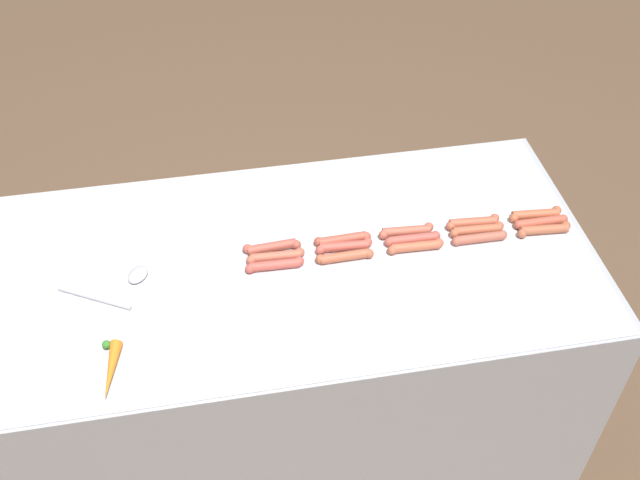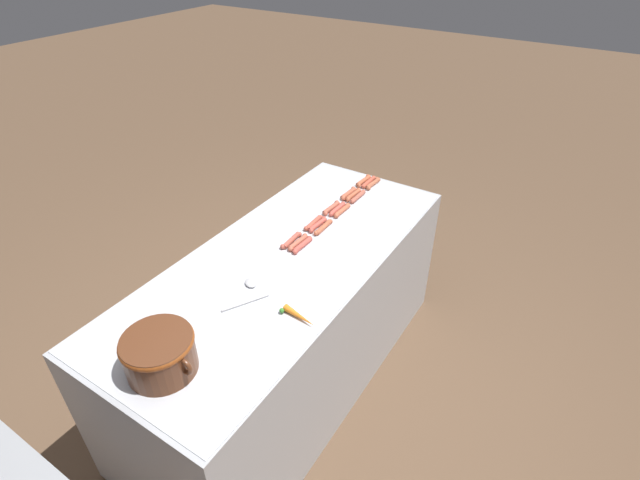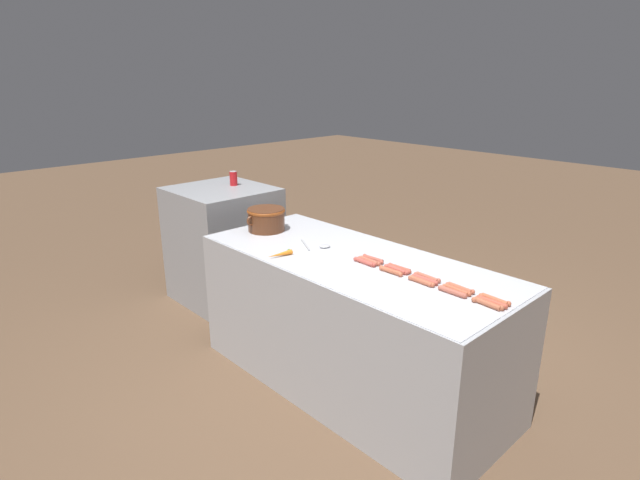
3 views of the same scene
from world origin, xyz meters
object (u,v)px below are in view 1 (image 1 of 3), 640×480
hot_dog_0 (544,230)px  hot_dog_11 (473,222)px  hot_dog_1 (480,238)px  hot_dog_10 (535,214)px  hot_dog_8 (344,246)px  hot_dog_2 (416,247)px  hot_dog_6 (477,230)px  hot_dog_7 (412,239)px  hot_dog_14 (272,247)px  hot_dog_5 (541,222)px  hot_dog_9 (276,256)px  hot_dog_13 (343,239)px  serving_spoon (124,282)px  hot_dog_12 (406,231)px  hot_dog_4 (275,265)px  carrot (110,369)px  hot_dog_3 (345,256)px

hot_dog_0 → hot_dog_11: 0.21m
hot_dog_1 → hot_dog_10: size_ratio=1.00×
hot_dog_8 → hot_dog_10: bearing=-86.9°
hot_dog_2 → hot_dog_11: same height
hot_dog_6 → hot_dog_7: (-0.00, 0.19, 0.00)m
hot_dog_10 → hot_dog_14: size_ratio=1.00×
hot_dog_8 → hot_dog_6: bearing=-90.2°
hot_dog_5 → hot_dog_9: size_ratio=1.00×
hot_dog_6 → hot_dog_0: bearing=-99.9°
hot_dog_5 → hot_dog_10: size_ratio=1.00×
hot_dog_2 → hot_dog_7: 0.03m
hot_dog_2 → hot_dog_5: (0.03, -0.39, 0.00)m
hot_dog_0 → hot_dog_6: same height
hot_dog_1 → hot_dog_11: bearing=-1.8°
hot_dog_9 → hot_dog_11: same height
hot_dog_1 → hot_dog_13: size_ratio=1.00×
hot_dog_5 → serving_spoon: size_ratio=0.66×
hot_dog_1 → hot_dog_12: (0.07, 0.20, 0.00)m
hot_dog_0 → hot_dog_8: same height
hot_dog_7 → hot_dog_8: size_ratio=1.00×
hot_dog_0 → hot_dog_14: same height
hot_dog_1 → hot_dog_8: 0.39m
serving_spoon → hot_dog_12: bearing=-86.1°
hot_dog_0 → hot_dog_13: same height
hot_dog_7 → hot_dog_12: 0.04m
hot_dog_5 → hot_dog_13: 0.59m
hot_dog_0 → hot_dog_9: (0.03, 0.79, 0.00)m
hot_dog_13 → hot_dog_1: bearing=-99.5°
hot_dog_4 → hot_dog_7: 0.41m
hot_dog_0 → hot_dog_7: size_ratio=1.00×
hot_dog_13 → hot_dog_0: bearing=-96.2°
hot_dog_5 → hot_dog_11: 0.20m
hot_dog_5 → carrot: carrot is taller
hot_dog_6 → serving_spoon: bearing=91.3°
hot_dog_10 → hot_dog_12: size_ratio=1.00×
serving_spoon → hot_dog_2: bearing=-90.8°
hot_dog_0 → hot_dog_3: same height
hot_dog_11 → hot_dog_14: 0.60m
hot_dog_1 → hot_dog_8: (0.04, 0.39, 0.00)m
hot_dog_9 → hot_dog_10: same height
hot_dog_2 → hot_dog_14: same height
hot_dog_3 → hot_dog_13: size_ratio=1.00×
hot_dog_10 → serving_spoon: (-0.06, 1.21, -0.01)m
hot_dog_7 → hot_dog_14: bearing=84.4°
hot_dog_2 → hot_dog_7: same height
hot_dog_2 → hot_dog_6: same height
hot_dog_8 → serving_spoon: bearing=92.3°
hot_dog_6 → carrot: size_ratio=0.92×
hot_dog_3 → hot_dog_7: (0.03, -0.21, 0.00)m
hot_dog_10 → hot_dog_2: bearing=100.2°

